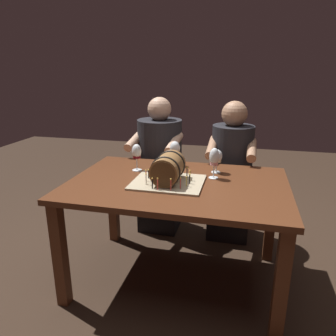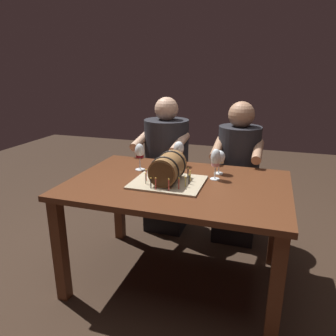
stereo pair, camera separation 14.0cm
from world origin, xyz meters
name	(u,v)px [view 2 (the right image)]	position (x,y,z in m)	size (l,w,h in m)	color
ground_plane	(177,278)	(0.00, 0.00, 0.00)	(8.00, 8.00, 0.00)	#332319
dining_table	(177,197)	(0.00, 0.00, 0.62)	(1.38, 0.93, 0.72)	#562D19
barrel_cake	(168,171)	(-0.05, -0.03, 0.80)	(0.44, 0.37, 0.19)	tan
wine_glass_red	(140,152)	(-0.33, 0.17, 0.85)	(0.07, 0.07, 0.19)	white
wine_glass_white	(219,158)	(0.22, 0.25, 0.83)	(0.08, 0.08, 0.16)	white
wine_glass_rose	(216,159)	(0.22, 0.13, 0.86)	(0.07, 0.07, 0.21)	white
wine_glass_amber	(179,150)	(-0.09, 0.35, 0.84)	(0.08, 0.08, 0.18)	white
person_seated_left	(166,168)	(-0.31, 0.71, 0.57)	(0.44, 0.51, 1.19)	black
person_seated_right	(237,178)	(0.31, 0.71, 0.54)	(0.38, 0.46, 1.17)	black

